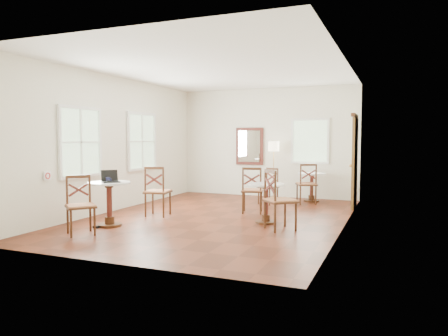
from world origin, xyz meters
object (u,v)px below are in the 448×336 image
object	(u,v)px
floor_lamp	(274,150)
cafe_table_near	(109,199)
cafe_table_mid	(266,199)
water_glass	(103,178)
chair_near_a	(157,191)
chair_near_b	(80,205)
chair_mid_b	(279,200)
navy_mug	(108,180)
cafe_table_back	(312,184)
mouse	(108,181)
chair_back_b	(269,186)
laptop	(110,179)
power_adapter	(96,227)
chair_mid_a	(252,190)
chair_back_a	(307,184)

from	to	relation	value
floor_lamp	cafe_table_near	bearing A→B (deg)	-111.24
cafe_table_mid	water_glass	world-z (taller)	water_glass
chair_near_a	chair_near_b	size ratio (longest dim) A/B	1.05
chair_mid_b	floor_lamp	distance (m)	4.08
water_glass	chair_near_b	bearing A→B (deg)	-77.86
cafe_table_mid	navy_mug	distance (m)	2.97
water_glass	cafe_table_mid	bearing A→B (deg)	23.96
cafe_table_back	mouse	xyz separation A→B (m)	(-2.86, -4.57, 0.38)
chair_back_b	floor_lamp	distance (m)	1.34
chair_back_b	chair_mid_b	bearing A→B (deg)	-50.47
laptop	navy_mug	bearing A→B (deg)	-170.21
floor_lamp	power_adapter	xyz separation A→B (m)	(-1.95, -4.95, -1.28)
cafe_table_back	chair_mid_a	xyz separation A→B (m)	(-0.88, -2.19, 0.05)
chair_near_a	cafe_table_mid	bearing A→B (deg)	173.83
chair_near_a	chair_back_a	bearing A→B (deg)	-141.69
cafe_table_near	cafe_table_mid	world-z (taller)	cafe_table_near
chair_back_b	cafe_table_mid	bearing A→B (deg)	-55.18
mouse	chair_mid_b	bearing A→B (deg)	19.92
cafe_table_back	chair_near_a	world-z (taller)	chair_near_a
water_glass	chair_mid_a	bearing A→B (deg)	44.76
mouse	water_glass	xyz separation A→B (m)	(-0.25, 0.17, 0.04)
chair_mid_b	cafe_table_mid	bearing A→B (deg)	-3.77
chair_mid_b	power_adapter	xyz separation A→B (m)	(-3.11, -1.11, -0.51)
cafe_table_near	navy_mug	distance (m)	0.36
cafe_table_back	chair_back_a	world-z (taller)	chair_back_a
chair_near_a	mouse	world-z (taller)	chair_near_a
mouse	chair_near_b	bearing A→B (deg)	-92.87
cafe_table_back	chair_back_b	world-z (taller)	chair_back_b
chair_back_a	chair_back_b	size ratio (longest dim) A/B	1.13
chair_mid_b	chair_near_b	bearing A→B (deg)	76.29
chair_near_a	mouse	xyz separation A→B (m)	(-0.25, -1.29, 0.32)
chair_near_b	water_glass	distance (m)	0.94
cafe_table_mid	chair_mid_b	distance (m)	0.63
chair_mid_b	floor_lamp	xyz separation A→B (m)	(-1.16, 3.84, 0.77)
chair_back_a	floor_lamp	xyz separation A→B (m)	(-1.03, 0.65, 0.80)
chair_mid_b	chair_back_b	distance (m)	3.00
navy_mug	water_glass	xyz separation A→B (m)	(-0.22, 0.13, 0.01)
cafe_table_mid	chair_mid_a	distance (m)	1.12
chair_back_b	water_glass	xyz separation A→B (m)	(-2.20, -3.58, 0.43)
cafe_table_mid	navy_mug	size ratio (longest dim) A/B	6.47
cafe_table_back	mouse	world-z (taller)	mouse
water_glass	power_adapter	distance (m)	0.93
laptop	cafe_table_near	bearing A→B (deg)	154.65
chair_mid_a	navy_mug	xyz separation A→B (m)	(-2.01, -2.34, 0.37)
chair_mid_b	cafe_table_back	bearing A→B (deg)	-40.22
cafe_table_near	mouse	xyz separation A→B (m)	(0.03, -0.06, 0.33)
cafe_table_near	laptop	bearing A→B (deg)	23.72
laptop	water_glass	distance (m)	0.25
chair_near_a	chair_near_b	distance (m)	2.00
chair_mid_b	mouse	distance (m)	3.11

